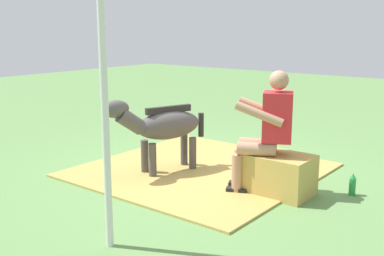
{
  "coord_description": "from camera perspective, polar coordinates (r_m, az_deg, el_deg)",
  "views": [
    {
      "loc": [
        -3.36,
        4.49,
        1.76
      ],
      "look_at": [
        0.07,
        0.11,
        0.55
      ],
      "focal_mm": 44.33,
      "sensor_mm": 36.0,
      "label": 1
    }
  ],
  "objects": [
    {
      "name": "ground_plane",
      "position": [
        5.88,
        1.22,
        -5.15
      ],
      "size": [
        24.0,
        24.0,
        0.0
      ],
      "primitive_type": "plane",
      "color": "#608C4C"
    },
    {
      "name": "hay_patch",
      "position": [
        5.87,
        1.04,
        -5.04
      ],
      "size": [
        2.61,
        2.64,
        0.02
      ],
      "primitive_type": "cube",
      "color": "tan",
      "rests_on": "ground"
    },
    {
      "name": "hay_bale",
      "position": [
        5.12,
        10.49,
        -5.51
      ],
      "size": [
        0.66,
        0.49,
        0.43
      ],
      "primitive_type": "cube",
      "color": "tan",
      "rests_on": "ground"
    },
    {
      "name": "person_seated",
      "position": [
        5.01,
        8.94,
        0.09
      ],
      "size": [
        0.72,
        0.59,
        1.31
      ],
      "color": "tan",
      "rests_on": "ground"
    },
    {
      "name": "pony_standing",
      "position": [
        5.65,
        -3.6,
        0.19
      ],
      "size": [
        0.63,
        1.3,
        0.95
      ],
      "color": "#4C4747",
      "rests_on": "ground"
    },
    {
      "name": "soda_bottle",
      "position": [
        5.3,
        18.75,
        -6.45
      ],
      "size": [
        0.07,
        0.07,
        0.24
      ],
      "color": "#268C3F",
      "rests_on": "ground"
    },
    {
      "name": "tent_pole_left",
      "position": [
        3.68,
        -10.47,
        2.82
      ],
      "size": [
        0.06,
        0.06,
        2.33
      ],
      "primitive_type": "cylinder",
      "color": "silver",
      "rests_on": "ground"
    }
  ]
}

